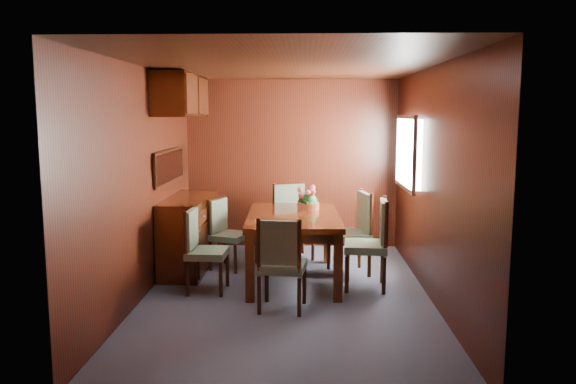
{
  "coord_description": "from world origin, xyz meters",
  "views": [
    {
      "loc": [
        0.19,
        -5.76,
        1.92
      ],
      "look_at": [
        0.0,
        0.42,
        1.05
      ],
      "focal_mm": 35.0,
      "sensor_mm": 36.0,
      "label": 1
    }
  ],
  "objects_px": {
    "sideboard": "(189,233)",
    "chair_right_near": "(373,239)",
    "dining_table": "(293,224)",
    "flower_centerpiece": "(308,198)",
    "chair_head": "(281,259)",
    "chair_left_near": "(201,245)"
  },
  "relations": [
    {
      "from": "chair_right_near",
      "to": "sideboard",
      "type": "bearing_deg",
      "value": 77.0
    },
    {
      "from": "sideboard",
      "to": "chair_right_near",
      "type": "xyz_separation_m",
      "value": [
        2.18,
        -0.73,
        0.11
      ]
    },
    {
      "from": "sideboard",
      "to": "chair_left_near",
      "type": "relative_size",
      "value": 1.54
    },
    {
      "from": "sideboard",
      "to": "flower_centerpiece",
      "type": "relative_size",
      "value": 4.99
    },
    {
      "from": "chair_left_near",
      "to": "sideboard",
      "type": "bearing_deg",
      "value": -157.51
    },
    {
      "from": "chair_left_near",
      "to": "flower_centerpiece",
      "type": "relative_size",
      "value": 3.25
    },
    {
      "from": "dining_table",
      "to": "chair_head",
      "type": "distance_m",
      "value": 1.07
    },
    {
      "from": "dining_table",
      "to": "chair_head",
      "type": "height_order",
      "value": "chair_head"
    },
    {
      "from": "sideboard",
      "to": "chair_left_near",
      "type": "distance_m",
      "value": 0.94
    },
    {
      "from": "sideboard",
      "to": "chair_right_near",
      "type": "distance_m",
      "value": 2.3
    },
    {
      "from": "chair_head",
      "to": "flower_centerpiece",
      "type": "distance_m",
      "value": 1.48
    },
    {
      "from": "dining_table",
      "to": "flower_centerpiece",
      "type": "relative_size",
      "value": 6.01
    },
    {
      "from": "chair_head",
      "to": "dining_table",
      "type": "bearing_deg",
      "value": 92.18
    },
    {
      "from": "dining_table",
      "to": "flower_centerpiece",
      "type": "bearing_deg",
      "value": 61.56
    },
    {
      "from": "sideboard",
      "to": "dining_table",
      "type": "relative_size",
      "value": 0.83
    },
    {
      "from": "chair_head",
      "to": "chair_left_near",
      "type": "bearing_deg",
      "value": 152.65
    },
    {
      "from": "dining_table",
      "to": "chair_left_near",
      "type": "bearing_deg",
      "value": -158.0
    },
    {
      "from": "chair_left_near",
      "to": "flower_centerpiece",
      "type": "xyz_separation_m",
      "value": [
        1.16,
        0.79,
        0.4
      ]
    },
    {
      "from": "dining_table",
      "to": "chair_left_near",
      "type": "xyz_separation_m",
      "value": [
        -0.99,
        -0.44,
        -0.16
      ]
    },
    {
      "from": "chair_left_near",
      "to": "dining_table",
      "type": "bearing_deg",
      "value": 116.65
    },
    {
      "from": "sideboard",
      "to": "chair_head",
      "type": "height_order",
      "value": "chair_head"
    },
    {
      "from": "chair_head",
      "to": "sideboard",
      "type": "bearing_deg",
      "value": 136.13
    }
  ]
}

